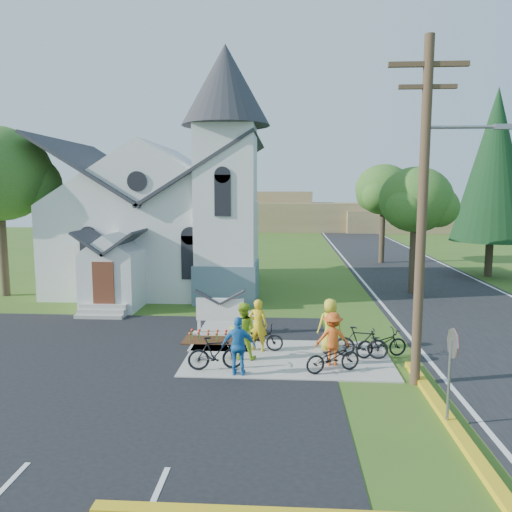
# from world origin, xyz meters

# --- Properties ---
(ground) EXTENTS (120.00, 120.00, 0.00)m
(ground) POSITION_xyz_m (0.00, 0.00, 0.00)
(ground) COLOR #39601B
(ground) RESTS_ON ground
(parking_lot) EXTENTS (20.00, 16.00, 0.02)m
(parking_lot) POSITION_xyz_m (-7.00, -2.00, 0.01)
(parking_lot) COLOR black
(parking_lot) RESTS_ON ground
(road) EXTENTS (8.00, 90.00, 0.02)m
(road) POSITION_xyz_m (10.00, 15.00, 0.01)
(road) COLOR black
(road) RESTS_ON ground
(sidewalk) EXTENTS (7.00, 4.00, 0.05)m
(sidewalk) POSITION_xyz_m (1.50, 0.50, 0.03)
(sidewalk) COLOR #A8A497
(sidewalk) RESTS_ON ground
(church) EXTENTS (12.35, 12.00, 13.00)m
(church) POSITION_xyz_m (-5.48, 12.48, 5.25)
(church) COLOR silver
(church) RESTS_ON ground
(church_sign) EXTENTS (2.20, 0.40, 1.70)m
(church_sign) POSITION_xyz_m (-1.20, 3.20, 1.03)
(church_sign) COLOR #A8A497
(church_sign) RESTS_ON ground
(flower_bed) EXTENTS (2.60, 1.10, 0.07)m
(flower_bed) POSITION_xyz_m (-1.20, 2.30, 0.04)
(flower_bed) COLOR #37220F
(flower_bed) RESTS_ON ground
(utility_pole) EXTENTS (3.45, 0.28, 10.00)m
(utility_pole) POSITION_xyz_m (5.36, -1.50, 5.40)
(utility_pole) COLOR #493724
(utility_pole) RESTS_ON ground
(stop_sign) EXTENTS (0.11, 0.76, 2.48)m
(stop_sign) POSITION_xyz_m (5.43, -4.20, 1.78)
(stop_sign) COLOR gray
(stop_sign) RESTS_ON ground
(tree_road_near) EXTENTS (4.00, 4.00, 7.05)m
(tree_road_near) POSITION_xyz_m (8.50, 12.00, 5.21)
(tree_road_near) COLOR #392C1F
(tree_road_near) RESTS_ON ground
(tree_road_mid) EXTENTS (4.40, 4.40, 7.80)m
(tree_road_mid) POSITION_xyz_m (9.00, 24.00, 5.78)
(tree_road_mid) COLOR #392C1F
(tree_road_mid) RESTS_ON ground
(conifer) EXTENTS (5.20, 5.20, 12.40)m
(conifer) POSITION_xyz_m (15.00, 18.00, 7.39)
(conifer) COLOR #392C1F
(conifer) RESTS_ON ground
(distant_hills) EXTENTS (61.00, 10.00, 5.60)m
(distant_hills) POSITION_xyz_m (3.36, 56.33, 2.17)
(distant_hills) COLOR olive
(distant_hills) RESTS_ON ground
(cyclist_0) EXTENTS (0.76, 0.58, 1.87)m
(cyclist_0) POSITION_xyz_m (0.43, 1.20, 0.99)
(cyclist_0) COLOR gold
(cyclist_0) RESTS_ON sidewalk
(bike_0) EXTENTS (1.80, 0.64, 0.94)m
(bike_0) POSITION_xyz_m (0.44, 1.17, 0.52)
(bike_0) COLOR black
(bike_0) RESTS_ON sidewalk
(cyclist_1) EXTENTS (0.99, 0.80, 1.94)m
(cyclist_1) POSITION_xyz_m (-0.04, 0.33, 1.02)
(cyclist_1) COLOR #A4CE26
(cyclist_1) RESTS_ON sidewalk
(bike_1) EXTENTS (1.86, 0.86, 1.08)m
(bike_1) POSITION_xyz_m (-0.80, -0.81, 0.59)
(bike_1) COLOR black
(bike_1) RESTS_ON sidewalk
(cyclist_2) EXTENTS (1.10, 0.50, 1.83)m
(cyclist_2) POSITION_xyz_m (-0.02, -1.20, 0.97)
(cyclist_2) COLOR #2677BF
(cyclist_2) RESTS_ON sidewalk
(bike_2) EXTENTS (1.93, 1.26, 0.96)m
(bike_2) POSITION_xyz_m (2.91, -0.79, 0.53)
(bike_2) COLOR black
(bike_2) RESTS_ON sidewalk
(cyclist_3) EXTENTS (1.14, 0.67, 1.76)m
(cyclist_3) POSITION_xyz_m (2.96, -0.11, 0.93)
(cyclist_3) COLOR #D35117
(cyclist_3) RESTS_ON sidewalk
(bike_3) EXTENTS (1.87, 0.86, 1.08)m
(bike_3) POSITION_xyz_m (4.00, 0.61, 0.59)
(bike_3) COLOR black
(bike_3) RESTS_ON sidewalk
(cyclist_4) EXTENTS (1.03, 0.80, 1.86)m
(cyclist_4) POSITION_xyz_m (3.02, 1.49, 0.98)
(cyclist_4) COLOR gold
(cyclist_4) RESTS_ON sidewalk
(bike_4) EXTENTS (1.98, 1.17, 0.98)m
(bike_4) POSITION_xyz_m (4.70, 0.74, 0.54)
(bike_4) COLOR black
(bike_4) RESTS_ON sidewalk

